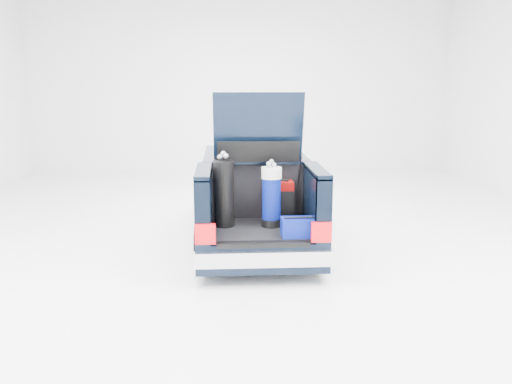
{
  "coord_description": "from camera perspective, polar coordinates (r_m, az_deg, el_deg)",
  "views": [
    {
      "loc": [
        -0.49,
        -8.75,
        2.63
      ],
      "look_at": [
        0.0,
        -0.5,
        0.91
      ],
      "focal_mm": 38.0,
      "sensor_mm": 36.0,
      "label": 1
    }
  ],
  "objects": [
    {
      "name": "red_suitcase",
      "position": [
        7.9,
        2.57,
        -0.96
      ],
      "size": [
        0.38,
        0.25,
        0.62
      ],
      "rotation": [
        0.0,
        0.0,
        0.02
      ],
      "color": "#6F0403",
      "rests_on": "car"
    },
    {
      "name": "black_golf_bag",
      "position": [
        7.55,
        -3.4,
        -0.13
      ],
      "size": [
        0.35,
        0.39,
        1.05
      ],
      "rotation": [
        0.0,
        0.0,
        -0.19
      ],
      "color": "black",
      "rests_on": "car"
    },
    {
      "name": "blue_duffel",
      "position": [
        7.18,
        4.66,
        -3.7
      ],
      "size": [
        0.5,
        0.33,
        0.26
      ],
      "rotation": [
        0.0,
        0.0,
        0.02
      ],
      "color": "#040F66",
      "rests_on": "car"
    },
    {
      "name": "car",
      "position": [
        9.09,
        -0.23,
        -0.67
      ],
      "size": [
        1.87,
        4.65,
        2.47
      ],
      "color": "black",
      "rests_on": "ground"
    },
    {
      "name": "ground",
      "position": [
        9.15,
        -0.19,
        -4.93
      ],
      "size": [
        14.0,
        14.0,
        0.0
      ],
      "primitive_type": "plane",
      "color": "white",
      "rests_on": "ground"
    },
    {
      "name": "blue_golf_bag",
      "position": [
        7.55,
        1.64,
        -0.46
      ],
      "size": [
        0.34,
        0.34,
        0.95
      ],
      "rotation": [
        0.0,
        0.0,
        -0.22
      ],
      "color": "black",
      "rests_on": "car"
    }
  ]
}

